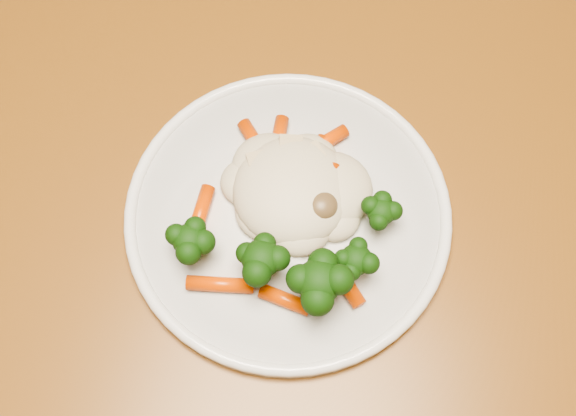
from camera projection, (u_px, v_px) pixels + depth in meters
The scene contains 3 objects.
dining_table at pixel (352, 307), 0.67m from camera, with size 1.34×0.97×0.75m.
plate at pixel (288, 215), 0.60m from camera, with size 0.27×0.27×0.01m, color white.
meal at pixel (294, 217), 0.57m from camera, with size 0.18×0.18×0.05m.
Camera 1 is at (0.32, -0.12, 1.30)m, focal length 45.00 mm.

